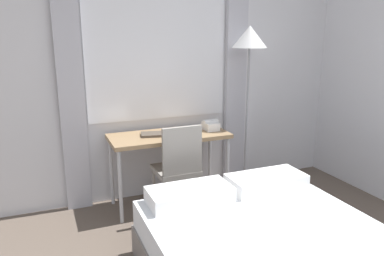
{
  "coord_description": "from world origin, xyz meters",
  "views": [
    {
      "loc": [
        -1.32,
        -0.61,
        1.74
      ],
      "look_at": [
        -0.08,
        2.42,
        0.9
      ],
      "focal_mm": 35.0,
      "sensor_mm": 36.0,
      "label": 1
    }
  ],
  "objects_px": {
    "desk_chair": "(178,165)",
    "telephone": "(211,126)",
    "desk": "(169,141)",
    "standing_lamp": "(249,49)",
    "book": "(156,134)"
  },
  "relations": [
    {
      "from": "telephone",
      "to": "desk",
      "type": "bearing_deg",
      "value": 179.17
    },
    {
      "from": "desk",
      "to": "standing_lamp",
      "type": "height_order",
      "value": "standing_lamp"
    },
    {
      "from": "desk",
      "to": "desk_chair",
      "type": "xyz_separation_m",
      "value": [
        -0.0,
        -0.27,
        -0.17
      ]
    },
    {
      "from": "desk_chair",
      "to": "telephone",
      "type": "distance_m",
      "value": 0.6
    },
    {
      "from": "desk_chair",
      "to": "telephone",
      "type": "xyz_separation_m",
      "value": [
        0.46,
        0.26,
        0.28
      ]
    },
    {
      "from": "standing_lamp",
      "to": "telephone",
      "type": "bearing_deg",
      "value": -176.92
    },
    {
      "from": "desk",
      "to": "book",
      "type": "distance_m",
      "value": 0.16
    },
    {
      "from": "desk",
      "to": "standing_lamp",
      "type": "bearing_deg",
      "value": 1.1
    },
    {
      "from": "desk_chair",
      "to": "book",
      "type": "xyz_separation_m",
      "value": [
        -0.13,
        0.27,
        0.25
      ]
    },
    {
      "from": "standing_lamp",
      "to": "telephone",
      "type": "relative_size",
      "value": 10.44
    },
    {
      "from": "telephone",
      "to": "book",
      "type": "distance_m",
      "value": 0.59
    },
    {
      "from": "desk_chair",
      "to": "desk",
      "type": "bearing_deg",
      "value": 88.06
    },
    {
      "from": "telephone",
      "to": "book",
      "type": "relative_size",
      "value": 0.53
    },
    {
      "from": "desk",
      "to": "desk_chair",
      "type": "bearing_deg",
      "value": -90.88
    },
    {
      "from": "desk",
      "to": "telephone",
      "type": "bearing_deg",
      "value": -0.83
    }
  ]
}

